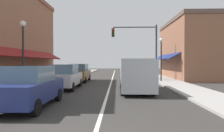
{
  "coord_description": "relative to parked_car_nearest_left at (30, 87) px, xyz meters",
  "views": [
    {
      "loc": [
        0.59,
        -2.99,
        1.91
      ],
      "look_at": [
        0.09,
        15.08,
        1.57
      ],
      "focal_mm": 30.82,
      "sensor_mm": 36.0,
      "label": 1
    }
  ],
  "objects": [
    {
      "name": "storefront_right_block",
      "position": [
        11.91,
        14.98,
        2.55
      ],
      "size": [
        5.34,
        10.2,
        6.84
      ],
      "color": "#8E5B42",
      "rests_on": "ground"
    },
    {
      "name": "sidewalk_right",
      "position": [
        8.6,
        12.98,
        -0.82
      ],
      "size": [
        2.6,
        56.0,
        0.12
      ],
      "primitive_type": "cube",
      "color": "#A39E99",
      "rests_on": "ground"
    },
    {
      "name": "street_lamp_right_mid",
      "position": [
        7.94,
        10.77,
        2.04
      ],
      "size": [
        0.36,
        0.36,
        4.26
      ],
      "color": "black",
      "rests_on": "ground"
    },
    {
      "name": "parked_car_third_left",
      "position": [
        -0.1,
        10.96,
        0.0
      ],
      "size": [
        1.79,
        4.11,
        1.77
      ],
      "rotation": [
        0.0,
        0.0,
        0.0
      ],
      "color": "brown",
      "rests_on": "ground"
    },
    {
      "name": "parked_car_second_left",
      "position": [
        -0.06,
        5.74,
        0.0
      ],
      "size": [
        1.81,
        4.11,
        1.77
      ],
      "rotation": [
        0.0,
        0.0,
        0.01
      ],
      "color": "#B7BABF",
      "rests_on": "ground"
    },
    {
      "name": "lane_center_stripe",
      "position": [
        3.1,
        12.98,
        -0.88
      ],
      "size": [
        0.14,
        52.0,
        0.01
      ],
      "primitive_type": "cube",
      "color": "silver",
      "rests_on": "ground"
    },
    {
      "name": "ground_plane",
      "position": [
        3.1,
        12.98,
        -0.88
      ],
      "size": [
        80.0,
        80.0,
        0.0
      ],
      "primitive_type": "plane",
      "color": "#33302D"
    },
    {
      "name": "van_in_lane",
      "position": [
        4.89,
        4.64,
        0.27
      ],
      "size": [
        2.03,
        5.19,
        2.12
      ],
      "rotation": [
        0.0,
        0.0,
        -0.01
      ],
      "color": "#B2B7BC",
      "rests_on": "ground"
    },
    {
      "name": "sidewalk_left",
      "position": [
        -2.4,
        12.98,
        -0.82
      ],
      "size": [
        2.6,
        56.0,
        0.12
      ],
      "primitive_type": "cube",
      "color": "gray",
      "rests_on": "ground"
    },
    {
      "name": "traffic_signal_mast_arm",
      "position": [
        6.26,
        12.85,
        3.18
      ],
      "size": [
        4.91,
        0.5,
        5.98
      ],
      "color": "#333333",
      "rests_on": "ground"
    },
    {
      "name": "parked_car_nearest_left",
      "position": [
        0.0,
        0.0,
        0.0
      ],
      "size": [
        1.83,
        4.12,
        1.77
      ],
      "rotation": [
        0.0,
        0.0,
        0.01
      ],
      "color": "navy",
      "rests_on": "ground"
    },
    {
      "name": "street_lamp_left_near",
      "position": [
        -1.98,
        3.38,
        2.13
      ],
      "size": [
        0.36,
        0.36,
        4.42
      ],
      "color": "black",
      "rests_on": "ground"
    }
  ]
}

